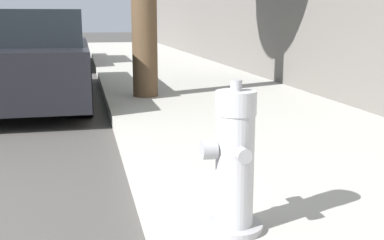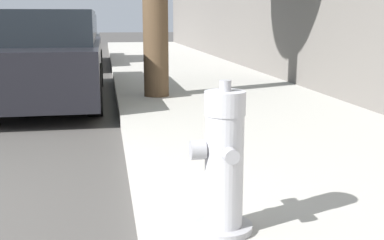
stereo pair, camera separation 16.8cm
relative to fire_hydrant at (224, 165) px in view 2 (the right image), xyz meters
The scene contains 3 objects.
fire_hydrant is the anchor object (origin of this frame).
parked_car_near 5.48m from the fire_hydrant, 106.09° to the left, with size 1.76×4.39×1.36m.
parked_car_mid 10.98m from the fire_hydrant, 98.19° to the left, with size 1.73×4.22×1.33m.
Camera 2 is at (1.87, -2.51, 1.26)m, focal length 45.00 mm.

